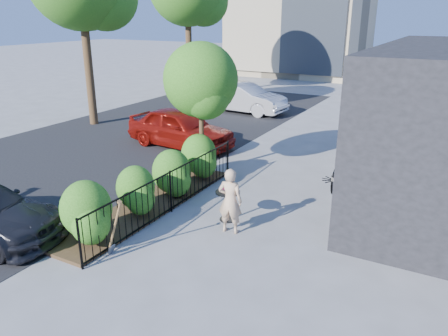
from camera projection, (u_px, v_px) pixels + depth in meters
The scene contains 11 objects.
ground at pixel (224, 225), 10.34m from camera, with size 120.00×120.00×0.00m, color gray.
fence at pixel (171, 191), 10.83m from camera, with size 0.05×6.05×1.10m.
planting_bed at pixel (149, 205), 11.32m from camera, with size 1.30×6.00×0.08m, color #382616.
shrubs at pixel (153, 180), 11.14m from camera, with size 1.10×5.60×1.24m.
patio_tree at pixel (202, 85), 12.71m from camera, with size 2.20×2.20×3.94m.
street at pixel (96, 150), 15.99m from camera, with size 9.00×30.00×0.01m, color black.
cafe_table at pixel (228, 200), 10.41m from camera, with size 0.59×0.59×0.79m.
woman at pixel (230, 201), 9.76m from camera, with size 0.56×0.37×1.53m, color tan.
shovel at pixel (114, 231), 8.80m from camera, with size 0.45×0.17×1.32m.
car_red at pixel (180, 128), 16.19m from camera, with size 1.70×4.23×1.44m, color maroon.
car_silver at pixel (243, 98), 21.93m from camera, with size 1.56×4.47×1.47m, color #B6B5BB.
Camera 1 is at (4.48, -8.15, 4.71)m, focal length 35.00 mm.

